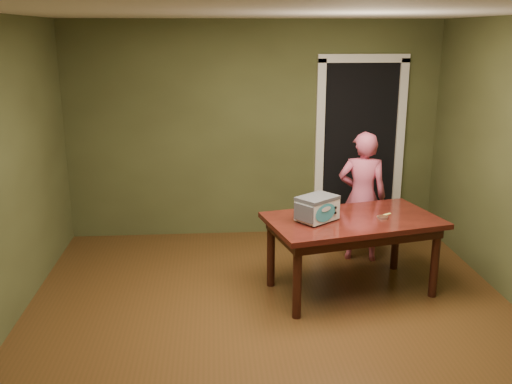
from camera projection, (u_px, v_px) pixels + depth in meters
floor at (276, 331)px, 4.84m from camera, size 5.00×5.00×0.00m
room_shell at (278, 132)px, 4.38m from camera, size 4.52×5.02×2.61m
doorway at (353, 144)px, 7.32m from camera, size 1.10×0.66×2.25m
dining_table at (353, 228)px, 5.42m from camera, size 1.76×1.24×0.75m
toy_oven at (317, 208)px, 5.28m from camera, size 0.44×0.43×0.24m
baking_pan at (383, 217)px, 5.39m from camera, size 0.10×0.10×0.02m
spatula at (384, 215)px, 5.47m from camera, size 0.16×0.12×0.01m
child at (362, 197)px, 6.21m from camera, size 0.59×0.45×1.44m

